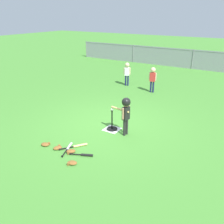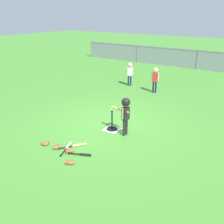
# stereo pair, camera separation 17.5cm
# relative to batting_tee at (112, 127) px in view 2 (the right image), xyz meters

# --- Properties ---
(ground_plane) EXTENTS (60.00, 60.00, 0.00)m
(ground_plane) POSITION_rel_batting_tee_xyz_m (-0.23, 0.22, -0.09)
(ground_plane) COLOR #478C33
(home_plate) EXTENTS (0.44, 0.44, 0.01)m
(home_plate) POSITION_rel_batting_tee_xyz_m (0.00, 0.00, -0.09)
(home_plate) COLOR white
(home_plate) RESTS_ON ground_plane
(batting_tee) EXTENTS (0.32, 0.32, 0.59)m
(batting_tee) POSITION_rel_batting_tee_xyz_m (0.00, 0.00, 0.00)
(batting_tee) COLOR black
(batting_tee) RESTS_ON ground_plane
(baseball_on_tee) EXTENTS (0.07, 0.07, 0.07)m
(baseball_on_tee) POSITION_rel_batting_tee_xyz_m (0.00, 0.00, 0.54)
(baseball_on_tee) COLOR white
(baseball_on_tee) RESTS_ON batting_tee
(batter_child) EXTENTS (0.63, 0.31, 1.09)m
(batter_child) POSITION_rel_batting_tee_xyz_m (0.49, -0.08, 0.69)
(batter_child) COLOR #262626
(batter_child) RESTS_ON ground_plane
(fielder_deep_center) EXTENTS (0.30, 0.21, 1.07)m
(fielder_deep_center) POSITION_rel_batting_tee_xyz_m (-1.83, 4.23, 0.60)
(fielder_deep_center) COLOR #191E4C
(fielder_deep_center) RESTS_ON ground_plane
(fielder_deep_right) EXTENTS (0.32, 0.21, 1.08)m
(fielder_deep_right) POSITION_rel_batting_tee_xyz_m (-0.43, 3.90, 0.60)
(fielder_deep_right) COLOR #191E4C
(fielder_deep_right) RESTS_ON ground_plane
(spare_bat_silver) EXTENTS (0.28, 0.61, 0.06)m
(spare_bat_silver) POSITION_rel_batting_tee_xyz_m (-0.36, -1.50, -0.06)
(spare_bat_silver) COLOR silver
(spare_bat_silver) RESTS_ON ground_plane
(spare_bat_wood) EXTENTS (0.47, 0.62, 0.06)m
(spare_bat_wood) POSITION_rel_batting_tee_xyz_m (-0.22, -1.31, -0.06)
(spare_bat_wood) COLOR #DBB266
(spare_bat_wood) RESTS_ON ground_plane
(spare_bat_black) EXTENTS (0.54, 0.29, 0.06)m
(spare_bat_black) POSITION_rel_batting_tee_xyz_m (0.19, -1.54, -0.06)
(spare_bat_black) COLOR black
(spare_bat_black) RESTS_ON ground_plane
(glove_by_plate) EXTENTS (0.27, 0.26, 0.07)m
(glove_by_plate) POSITION_rel_batting_tee_xyz_m (-0.19, -1.60, -0.05)
(glove_by_plate) COLOR brown
(glove_by_plate) RESTS_ON ground_plane
(glove_near_bats) EXTENTS (0.26, 0.22, 0.07)m
(glove_near_bats) POSITION_rel_batting_tee_xyz_m (0.16, -1.96, -0.05)
(glove_near_bats) COLOR brown
(glove_near_bats) RESTS_ON ground_plane
(glove_tossed_aside) EXTENTS (0.25, 0.27, 0.07)m
(glove_tossed_aside) POSITION_rel_batting_tee_xyz_m (-0.58, -1.65, -0.05)
(glove_tossed_aside) COLOR brown
(glove_tossed_aside) RESTS_ON ground_plane
(glove_outfield_drop) EXTENTS (0.24, 0.20, 0.07)m
(glove_outfield_drop) POSITION_rel_batting_tee_xyz_m (-0.96, -1.70, -0.05)
(glove_outfield_drop) COLOR brown
(glove_outfield_drop) RESTS_ON ground_plane
(outfield_fence) EXTENTS (16.06, 0.06, 1.15)m
(outfield_fence) POSITION_rel_batting_tee_xyz_m (-0.23, 9.45, 0.53)
(outfield_fence) COLOR slate
(outfield_fence) RESTS_ON ground_plane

